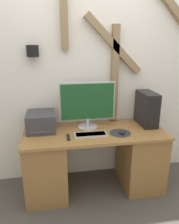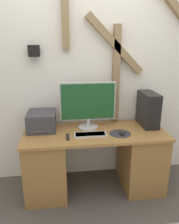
{
  "view_description": "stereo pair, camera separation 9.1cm",
  "coord_description": "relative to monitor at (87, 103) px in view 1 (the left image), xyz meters",
  "views": [
    {
      "loc": [
        -0.44,
        -1.91,
        1.71
      ],
      "look_at": [
        -0.06,
        0.33,
        0.97
      ],
      "focal_mm": 35.0,
      "sensor_mm": 36.0,
      "label": 1
    },
    {
      "loc": [
        -0.35,
        -1.92,
        1.71
      ],
      "look_at": [
        -0.06,
        0.33,
        0.97
      ],
      "focal_mm": 35.0,
      "sensor_mm": 36.0,
      "label": 2
    }
  ],
  "objects": [
    {
      "name": "mousepad",
      "position": [
        0.33,
        -0.23,
        -0.29
      ],
      "size": [
        0.24,
        0.24,
        0.0
      ],
      "color": "#2D2D33",
      "rests_on": "desk"
    },
    {
      "name": "computer_tower",
      "position": [
        0.72,
        -0.02,
        -0.09
      ],
      "size": [
        0.17,
        0.37,
        0.4
      ],
      "color": "black",
      "rests_on": "desk"
    },
    {
      "name": "wall_back",
      "position": [
        0.07,
        0.24,
        0.33
      ],
      "size": [
        6.4,
        0.18,
        2.7
      ],
      "color": "white",
      "rests_on": "ground_plane"
    },
    {
      "name": "printer",
      "position": [
        -0.53,
        0.0,
        -0.19
      ],
      "size": [
        0.31,
        0.36,
        0.21
      ],
      "color": "#38383D",
      "rests_on": "desk"
    },
    {
      "name": "mouse",
      "position": [
        0.34,
        -0.26,
        -0.27
      ],
      "size": [
        0.06,
        0.09,
        0.03
      ],
      "color": "black",
      "rests_on": "mousepad"
    },
    {
      "name": "remote_control",
      "position": [
        -0.25,
        -0.26,
        -0.28
      ],
      "size": [
        0.03,
        0.14,
        0.02
      ],
      "color": "black",
      "rests_on": "desk"
    },
    {
      "name": "ground_plane",
      "position": [
        0.06,
        -0.47,
        -1.03
      ],
      "size": [
        12.0,
        12.0,
        0.0
      ],
      "primitive_type": "plane",
      "color": "#4C4742"
    },
    {
      "name": "keyboard",
      "position": [
        -0.0,
        -0.24,
        -0.28
      ],
      "size": [
        0.35,
        0.13,
        0.02
      ],
      "color": "silver",
      "rests_on": "desk"
    },
    {
      "name": "desk",
      "position": [
        0.06,
        -0.14,
        -0.65
      ],
      "size": [
        1.6,
        0.65,
        0.74
      ],
      "color": "olive",
      "rests_on": "ground_plane"
    },
    {
      "name": "monitor",
      "position": [
        0.0,
        0.0,
        0.0
      ],
      "size": [
        0.64,
        0.23,
        0.54
      ],
      "color": "#B7B7BC",
      "rests_on": "desk"
    }
  ]
}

